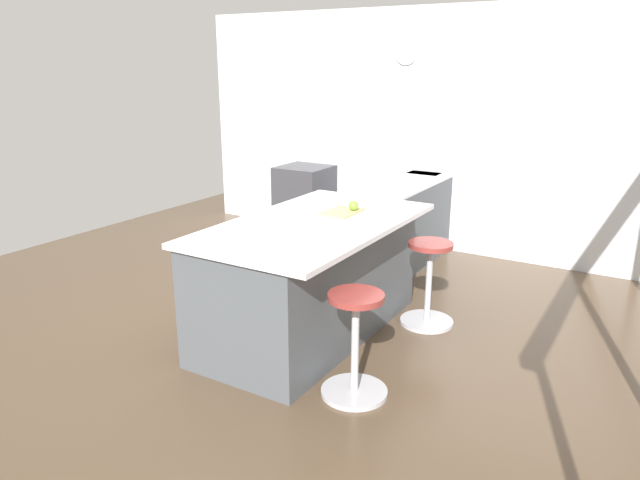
{
  "coord_description": "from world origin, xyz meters",
  "views": [
    {
      "loc": [
        3.51,
        2.48,
        2.1
      ],
      "look_at": [
        -0.18,
        0.24,
        0.79
      ],
      "focal_mm": 33.22,
      "sensor_mm": 36.0,
      "label": 1
    }
  ],
  "objects_px": {
    "water_bottle": "(257,218)",
    "cutting_board": "(341,212)",
    "stool_by_window": "(429,286)",
    "oven_range": "(305,201)",
    "kitchen_island": "(309,277)",
    "stool_middle": "(355,348)",
    "apple_green": "(354,206)"
  },
  "relations": [
    {
      "from": "oven_range",
      "to": "cutting_board",
      "type": "distance_m",
      "value": 2.69
    },
    {
      "from": "kitchen_island",
      "to": "stool_middle",
      "type": "height_order",
      "value": "kitchen_island"
    },
    {
      "from": "kitchen_island",
      "to": "oven_range",
      "type": "bearing_deg",
      "value": -146.64
    },
    {
      "from": "stool_by_window",
      "to": "cutting_board",
      "type": "bearing_deg",
      "value": -64.39
    },
    {
      "from": "stool_by_window",
      "to": "apple_green",
      "type": "bearing_deg",
      "value": -66.59
    },
    {
      "from": "water_bottle",
      "to": "stool_middle",
      "type": "bearing_deg",
      "value": 81.99
    },
    {
      "from": "stool_by_window",
      "to": "stool_middle",
      "type": "distance_m",
      "value": 1.28
    },
    {
      "from": "stool_by_window",
      "to": "water_bottle",
      "type": "distance_m",
      "value": 1.61
    },
    {
      "from": "water_bottle",
      "to": "cutting_board",
      "type": "bearing_deg",
      "value": 167.02
    },
    {
      "from": "oven_range",
      "to": "kitchen_island",
      "type": "height_order",
      "value": "kitchen_island"
    },
    {
      "from": "cutting_board",
      "to": "water_bottle",
      "type": "xyz_separation_m",
      "value": [
        0.85,
        -0.2,
        0.11
      ]
    },
    {
      "from": "cutting_board",
      "to": "water_bottle",
      "type": "height_order",
      "value": "water_bottle"
    },
    {
      "from": "apple_green",
      "to": "cutting_board",
      "type": "bearing_deg",
      "value": -50.37
    },
    {
      "from": "oven_range",
      "to": "water_bottle",
      "type": "relative_size",
      "value": 2.76
    },
    {
      "from": "stool_middle",
      "to": "cutting_board",
      "type": "height_order",
      "value": "cutting_board"
    },
    {
      "from": "stool_middle",
      "to": "cutting_board",
      "type": "relative_size",
      "value": 1.96
    },
    {
      "from": "oven_range",
      "to": "stool_middle",
      "type": "height_order",
      "value": "oven_range"
    },
    {
      "from": "oven_range",
      "to": "apple_green",
      "type": "distance_m",
      "value": 2.7
    },
    {
      "from": "stool_middle",
      "to": "apple_green",
      "type": "distance_m",
      "value": 1.35
    },
    {
      "from": "stool_by_window",
      "to": "apple_green",
      "type": "height_order",
      "value": "apple_green"
    },
    {
      "from": "water_bottle",
      "to": "apple_green",
      "type": "bearing_deg",
      "value": 163.4
    },
    {
      "from": "oven_range",
      "to": "stool_by_window",
      "type": "relative_size",
      "value": 1.22
    },
    {
      "from": "oven_range",
      "to": "cutting_board",
      "type": "height_order",
      "value": "cutting_board"
    },
    {
      "from": "stool_middle",
      "to": "apple_green",
      "type": "height_order",
      "value": "apple_green"
    },
    {
      "from": "apple_green",
      "to": "kitchen_island",
      "type": "bearing_deg",
      "value": -24.0
    },
    {
      "from": "oven_range",
      "to": "stool_middle",
      "type": "distance_m",
      "value": 3.81
    },
    {
      "from": "cutting_board",
      "to": "apple_green",
      "type": "bearing_deg",
      "value": 129.63
    },
    {
      "from": "oven_range",
      "to": "kitchen_island",
      "type": "relative_size",
      "value": 0.42
    },
    {
      "from": "oven_range",
      "to": "water_bottle",
      "type": "xyz_separation_m",
      "value": [
        2.9,
        1.47,
        0.62
      ]
    },
    {
      "from": "stool_by_window",
      "to": "stool_middle",
      "type": "relative_size",
      "value": 1.0
    },
    {
      "from": "oven_range",
      "to": "apple_green",
      "type": "relative_size",
      "value": 10.66
    },
    {
      "from": "kitchen_island",
      "to": "apple_green",
      "type": "height_order",
      "value": "apple_green"
    }
  ]
}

